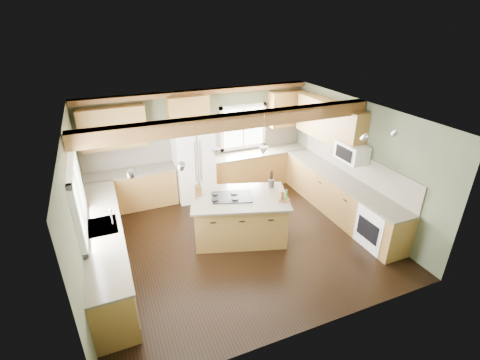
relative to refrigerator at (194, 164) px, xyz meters
name	(u,v)px	position (x,y,z in m)	size (l,w,h in m)	color
floor	(238,239)	(0.30, -2.12, -0.90)	(5.60, 5.60, 0.00)	black
ceiling	(238,115)	(0.30, -2.12, 1.70)	(5.60, 5.60, 0.00)	silver
wall_back	(200,142)	(0.30, 0.38, 0.40)	(5.60, 5.60, 0.00)	#3F4833
wall_left	(78,212)	(-2.50, -2.12, 0.40)	(5.00, 5.00, 0.00)	#3F4833
wall_right	(357,161)	(3.10, -2.12, 0.40)	(5.00, 5.00, 0.00)	#3F4833
ceiling_beam	(236,121)	(0.30, -2.02, 1.57)	(5.55, 0.26, 0.26)	#533417
soffit_trim	(199,92)	(0.30, 0.28, 1.64)	(5.55, 0.20, 0.10)	#533417
backsplash_back	(200,145)	(0.30, 0.36, 0.31)	(5.58, 0.03, 0.58)	brown
backsplash_right	(354,164)	(3.08, -2.07, 0.31)	(0.03, 3.70, 0.58)	brown
base_cab_back_left	(133,190)	(-1.49, 0.08, -0.46)	(2.02, 0.60, 0.88)	brown
counter_back_left	(130,172)	(-1.49, 0.08, 0.00)	(2.06, 0.64, 0.04)	#4F463A
base_cab_back_right	(258,168)	(1.79, 0.08, -0.46)	(2.62, 0.60, 0.88)	brown
counter_back_right	(259,152)	(1.79, 0.08, 0.00)	(2.66, 0.64, 0.04)	#4F463A
base_cab_left	(107,249)	(-2.20, -2.07, -0.46)	(0.60, 3.70, 0.88)	brown
counter_left	(102,227)	(-2.20, -2.07, 0.00)	(0.64, 3.74, 0.04)	#4F463A
base_cab_right	(339,197)	(2.80, -2.07, -0.46)	(0.60, 3.70, 0.88)	brown
counter_right	(342,179)	(2.80, -2.07, 0.00)	(0.64, 3.74, 0.04)	#4F463A
upper_cab_back_left	(113,128)	(-1.69, 0.21, 1.05)	(1.40, 0.35, 0.90)	brown
upper_cab_over_fridge	(188,111)	(0.00, 0.21, 1.25)	(0.96, 0.35, 0.70)	brown
upper_cab_right	(329,122)	(2.92, -1.22, 1.05)	(0.35, 2.20, 0.90)	brown
upper_cab_back_corner	(286,109)	(2.60, 0.21, 1.05)	(0.90, 0.35, 0.90)	brown
window_left	(77,197)	(-2.48, -2.07, 0.65)	(0.04, 1.60, 1.05)	white
window_back	(243,127)	(1.45, 0.36, 0.65)	(1.10, 0.04, 1.00)	white
sink	(102,227)	(-2.20, -2.07, 0.01)	(0.50, 0.65, 0.03)	#262628
faucet	(112,217)	(-2.02, -2.07, 0.15)	(0.02, 0.02, 0.28)	#B2B2B7
dishwasher	(113,300)	(-2.19, -3.37, -0.47)	(0.60, 0.60, 0.84)	white
oven	(380,227)	(2.79, -3.37, -0.47)	(0.60, 0.72, 0.84)	white
microwave	(352,152)	(2.88, -2.17, 0.65)	(0.40, 0.70, 0.38)	white
pendant_left	(216,152)	(-0.05, -1.88, 0.98)	(0.18, 0.18, 0.16)	#B2B2B7
pendant_right	(263,151)	(0.80, -2.16, 0.98)	(0.18, 0.18, 0.16)	#B2B2B7
refrigerator	(194,164)	(0.00, 0.00, 0.00)	(0.90, 0.74, 1.80)	white
island	(240,218)	(0.37, -2.02, -0.46)	(1.78, 1.09, 0.88)	brown
island_top	(240,198)	(0.37, -2.02, 0.00)	(1.90, 1.21, 0.04)	#4F463A
cooktop	(232,197)	(0.23, -1.97, 0.03)	(0.77, 0.51, 0.02)	black
knife_block	(198,191)	(-0.36, -1.66, 0.13)	(0.13, 0.10, 0.22)	brown
utensil_crock	(271,183)	(1.16, -1.86, 0.10)	(0.12, 0.12, 0.16)	#464038
bottle_tray	(284,195)	(1.12, -2.47, 0.13)	(0.23, 0.23, 0.21)	#572F1A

